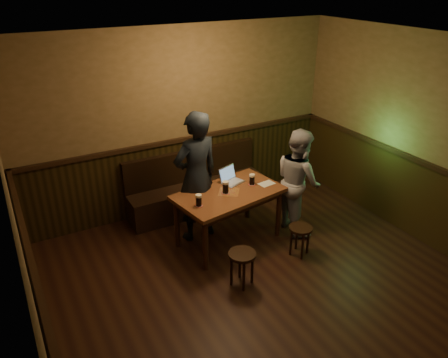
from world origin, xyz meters
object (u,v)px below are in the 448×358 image
(stool_right, at_px, (300,233))
(pint_mid, at_px, (226,187))
(pint_left, at_px, (199,200))
(pint_right, at_px, (252,179))
(stool_left, at_px, (242,259))
(laptop, at_px, (230,178))
(person_suit, at_px, (196,177))
(bench, at_px, (196,191))
(person_grey, at_px, (298,181))
(pub_table, at_px, (229,199))

(stool_right, xyz_separation_m, pint_mid, (-0.72, 0.73, 0.52))
(pint_left, xyz_separation_m, pint_right, (0.91, 0.19, -0.00))
(stool_left, bearing_deg, stool_right, 9.15)
(pint_mid, distance_m, laptop, 0.34)
(pint_mid, bearing_deg, person_suit, 129.18)
(pint_mid, bearing_deg, bench, 87.01)
(pint_mid, height_order, laptop, laptop)
(laptop, height_order, person_grey, person_grey)
(pint_right, distance_m, person_suit, 0.77)
(stool_right, relative_size, person_grey, 0.27)
(stool_right, bearing_deg, laptop, 116.78)
(pint_right, bearing_deg, person_grey, -17.38)
(bench, relative_size, pint_left, 13.78)
(pint_left, distance_m, pint_mid, 0.49)
(stool_right, distance_m, person_grey, 0.81)
(pub_table, bearing_deg, pint_mid, 178.96)
(pint_mid, relative_size, person_suit, 0.09)
(bench, xyz_separation_m, stool_right, (0.67, -1.78, 0.02))
(bench, relative_size, pint_right, 13.89)
(stool_left, distance_m, stool_right, 1.01)
(bench, xyz_separation_m, pint_right, (0.39, -1.01, 0.54))
(bench, bearing_deg, person_suit, -114.29)
(pint_right, bearing_deg, stool_right, -70.27)
(bench, relative_size, stool_right, 5.24)
(person_grey, bearing_deg, pub_table, 90.60)
(pint_left, xyz_separation_m, laptop, (0.69, 0.40, -0.02))
(person_suit, bearing_deg, laptop, 164.29)
(bench, relative_size, person_suit, 1.18)
(pint_mid, relative_size, pint_right, 1.10)
(stool_right, distance_m, pint_left, 1.42)
(laptop, bearing_deg, pub_table, -142.67)
(pint_mid, bearing_deg, stool_right, -45.43)
(person_grey, bearing_deg, pint_mid, 91.47)
(pint_mid, xyz_separation_m, laptop, (0.22, 0.26, -0.03))
(bench, bearing_deg, person_grey, -49.41)
(stool_right, bearing_deg, stool_left, -170.85)
(laptop, xyz_separation_m, person_suit, (-0.49, 0.07, 0.10))
(laptop, relative_size, person_suit, 0.20)
(pint_right, height_order, laptop, laptop)
(stool_right, relative_size, pint_right, 2.65)
(stool_right, distance_m, laptop, 1.22)
(stool_left, relative_size, person_suit, 0.24)
(pint_mid, bearing_deg, stool_left, -106.91)
(pub_table, relative_size, person_suit, 0.84)
(stool_right, bearing_deg, pub_table, 131.99)
(stool_left, xyz_separation_m, person_suit, (0.00, 1.22, 0.57))
(pint_right, distance_m, person_grey, 0.68)
(stool_right, xyz_separation_m, person_grey, (0.37, 0.58, 0.43))
(pint_right, xyz_separation_m, person_suit, (-0.71, 0.29, 0.08))
(stool_right, bearing_deg, pint_right, 109.73)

